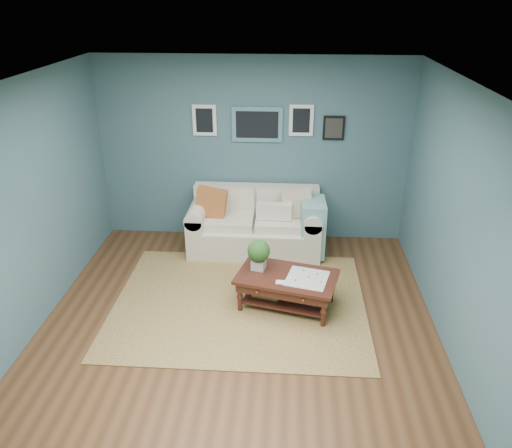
{
  "coord_description": "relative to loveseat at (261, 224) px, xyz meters",
  "views": [
    {
      "loc": [
        0.52,
        -4.49,
        3.49
      ],
      "look_at": [
        0.15,
        1.0,
        0.89
      ],
      "focal_mm": 35.0,
      "sensor_mm": 36.0,
      "label": 1
    }
  ],
  "objects": [
    {
      "name": "coffee_table",
      "position": [
        0.34,
        -1.43,
        -0.04
      ],
      "size": [
        1.29,
        0.93,
        0.81
      ],
      "rotation": [
        0.0,
        0.0,
        -0.24
      ],
      "color": "#371310",
      "rests_on": "ground"
    },
    {
      "name": "room_shell",
      "position": [
        -0.15,
        -1.97,
        0.96
      ],
      "size": [
        5.0,
        5.02,
        2.7
      ],
      "color": "brown",
      "rests_on": "ground"
    },
    {
      "name": "loveseat",
      "position": [
        0.0,
        0.0,
        0.0
      ],
      "size": [
        1.93,
        0.88,
        0.99
      ],
      "color": "#F0E7CB",
      "rests_on": "ground"
    },
    {
      "name": "area_rug",
      "position": [
        -0.17,
        -1.43,
        -0.4
      ],
      "size": [
        3.04,
        2.43,
        0.01
      ],
      "primitive_type": "cube",
      "color": "brown",
      "rests_on": "ground"
    }
  ]
}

